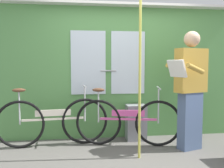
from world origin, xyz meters
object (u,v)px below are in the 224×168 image
object	(u,v)px
bicycle_near_door	(53,121)
handrail_pole	(140,76)
bicycle_leaning_behind	(128,121)
passenger_reading_newspaper	(190,87)
trash_bin_by_wall	(136,122)

from	to	relation	value
bicycle_near_door	handrail_pole	size ratio (longest dim) A/B	0.76
handrail_pole	bicycle_leaning_behind	bearing A→B (deg)	96.21
bicycle_near_door	handrail_pole	world-z (taller)	handrail_pole
bicycle_leaning_behind	passenger_reading_newspaper	world-z (taller)	passenger_reading_newspaper
bicycle_leaning_behind	passenger_reading_newspaper	xyz separation A→B (m)	(0.91, -0.29, 0.57)
bicycle_near_door	passenger_reading_newspaper	world-z (taller)	passenger_reading_newspaper
bicycle_leaning_behind	handrail_pole	world-z (taller)	handrail_pole
passenger_reading_newspaper	handrail_pole	world-z (taller)	handrail_pole
bicycle_leaning_behind	handrail_pole	size ratio (longest dim) A/B	0.73
trash_bin_by_wall	handrail_pole	distance (m)	1.21
passenger_reading_newspaper	handrail_pole	distance (m)	0.92
passenger_reading_newspaper	trash_bin_by_wall	distance (m)	1.13
bicycle_near_door	bicycle_leaning_behind	size ratio (longest dim) A/B	1.05
bicycle_near_door	trash_bin_by_wall	xyz separation A→B (m)	(1.40, 0.17, -0.09)
bicycle_near_door	handrail_pole	distance (m)	1.61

